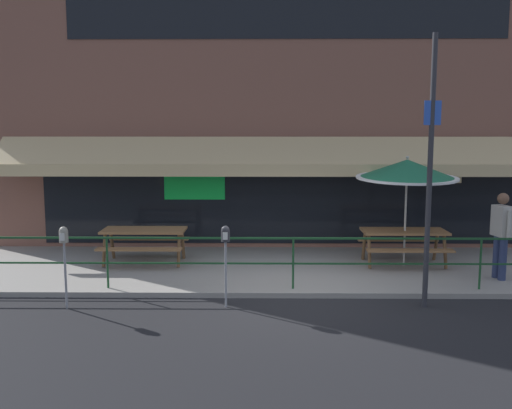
% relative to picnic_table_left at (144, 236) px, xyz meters
% --- Properties ---
extents(ground_plane, '(120.00, 120.00, 0.00)m').
position_rel_picnic_table_left_xyz_m(ground_plane, '(3.16, -2.24, -0.71)').
color(ground_plane, black).
extents(patio_deck, '(15.00, 4.00, 0.10)m').
position_rel_picnic_table_left_xyz_m(patio_deck, '(3.16, -0.24, -0.66)').
color(patio_deck, gray).
rests_on(patio_deck, ground).
extents(restaurant_building, '(15.00, 1.60, 8.35)m').
position_rel_picnic_table_left_xyz_m(restaurant_building, '(3.16, 1.98, 3.43)').
color(restaurant_building, brown).
rests_on(restaurant_building, ground).
extents(patio_railing, '(13.84, 0.04, 0.97)m').
position_rel_picnic_table_left_xyz_m(patio_railing, '(3.16, -1.94, 0.09)').
color(patio_railing, '#194723').
rests_on(patio_railing, patio_deck).
extents(picnic_table_left, '(1.80, 1.42, 0.76)m').
position_rel_picnic_table_left_xyz_m(picnic_table_left, '(0.00, 0.00, 0.00)').
color(picnic_table_left, brown).
rests_on(picnic_table_left, patio_deck).
extents(picnic_table_centre, '(1.80, 1.42, 0.76)m').
position_rel_picnic_table_left_xyz_m(picnic_table_centre, '(5.66, -0.06, 0.00)').
color(picnic_table_centre, brown).
rests_on(picnic_table_centre, patio_deck).
extents(patio_umbrella_centre, '(2.14, 2.14, 2.38)m').
position_rel_picnic_table_left_xyz_m(patio_umbrella_centre, '(5.66, -0.13, 1.47)').
color(patio_umbrella_centre, '#B7B2A8').
rests_on(patio_umbrella_centre, patio_deck).
extents(pedestrian_walking, '(0.31, 0.61, 1.71)m').
position_rel_picnic_table_left_xyz_m(pedestrian_walking, '(7.27, -1.21, 0.35)').
color(pedestrian_walking, navy).
rests_on(pedestrian_walking, patio_deck).
extents(parking_meter_near, '(0.15, 0.16, 1.42)m').
position_rel_picnic_table_left_xyz_m(parking_meter_near, '(-0.76, -2.86, 0.44)').
color(parking_meter_near, gray).
rests_on(parking_meter_near, ground).
extents(parking_meter_far, '(0.15, 0.16, 1.42)m').
position_rel_picnic_table_left_xyz_m(parking_meter_far, '(1.97, -2.74, 0.44)').
color(parking_meter_far, gray).
rests_on(parking_meter_far, ground).
extents(street_sign_pole, '(0.28, 0.09, 4.60)m').
position_rel_picnic_table_left_xyz_m(street_sign_pole, '(5.39, -2.70, 1.65)').
color(street_sign_pole, '#2D2D33').
rests_on(street_sign_pole, ground).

